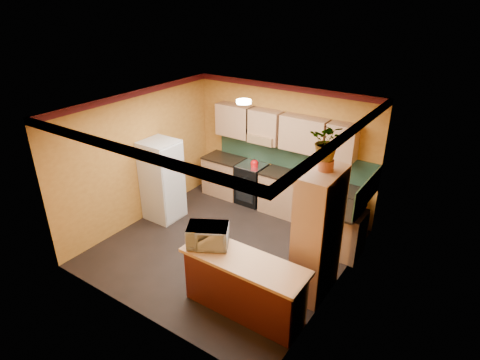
% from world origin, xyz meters
% --- Properties ---
extents(room_shell, '(4.24, 4.24, 2.72)m').
position_xyz_m(room_shell, '(0.02, 0.28, 2.09)').
color(room_shell, black).
rests_on(room_shell, ground).
extents(base_cabinets_back, '(3.65, 0.60, 0.88)m').
position_xyz_m(base_cabinets_back, '(0.05, 1.80, 0.44)').
color(base_cabinets_back, tan).
rests_on(base_cabinets_back, ground).
extents(countertop_back, '(3.65, 0.62, 0.04)m').
position_xyz_m(countertop_back, '(0.05, 1.80, 0.90)').
color(countertop_back, black).
rests_on(countertop_back, base_cabinets_back).
extents(stove, '(0.58, 0.58, 0.91)m').
position_xyz_m(stove, '(-0.58, 1.80, 0.46)').
color(stove, black).
rests_on(stove, ground).
extents(kettle, '(0.20, 0.20, 0.18)m').
position_xyz_m(kettle, '(-0.48, 1.75, 1.00)').
color(kettle, red).
rests_on(kettle, stove).
extents(sink, '(0.48, 0.40, 0.03)m').
position_xyz_m(sink, '(0.82, 1.80, 0.94)').
color(sink, silver).
rests_on(sink, countertop_back).
extents(base_cabinets_right, '(0.60, 0.80, 0.88)m').
position_xyz_m(base_cabinets_right, '(1.80, 1.06, 0.44)').
color(base_cabinets_right, tan).
rests_on(base_cabinets_right, ground).
extents(countertop_right, '(0.62, 0.80, 0.04)m').
position_xyz_m(countertop_right, '(1.80, 1.06, 0.90)').
color(countertop_right, black).
rests_on(countertop_right, base_cabinets_right).
extents(fridge, '(0.68, 0.66, 1.70)m').
position_xyz_m(fridge, '(-1.75, 0.21, 0.85)').
color(fridge, silver).
rests_on(fridge, ground).
extents(pantry, '(0.48, 0.90, 2.10)m').
position_xyz_m(pantry, '(1.85, -0.16, 1.05)').
color(pantry, tan).
rests_on(pantry, ground).
extents(fern_pot, '(0.22, 0.22, 0.16)m').
position_xyz_m(fern_pot, '(1.85, -0.11, 2.18)').
color(fern_pot, '#994925').
rests_on(fern_pot, pantry).
extents(fern, '(0.55, 0.50, 0.54)m').
position_xyz_m(fern, '(1.85, -0.11, 2.53)').
color(fern, tan).
rests_on(fern, fern_pot).
extents(breakfast_bar, '(1.80, 0.55, 0.88)m').
position_xyz_m(breakfast_bar, '(1.18, -1.16, 0.44)').
color(breakfast_bar, '#521A13').
rests_on(breakfast_bar, ground).
extents(bar_top, '(1.90, 0.65, 0.05)m').
position_xyz_m(bar_top, '(1.18, -1.16, 0.91)').
color(bar_top, tan).
rests_on(bar_top, breakfast_bar).
extents(microwave, '(0.72, 0.65, 0.33)m').
position_xyz_m(microwave, '(0.54, -1.16, 1.10)').
color(microwave, silver).
rests_on(microwave, bar_top).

